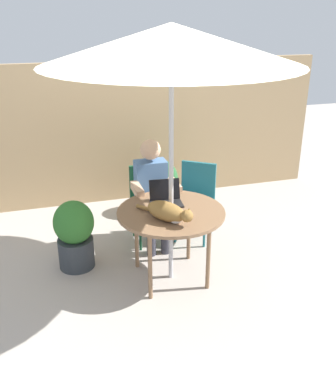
{
  "coord_description": "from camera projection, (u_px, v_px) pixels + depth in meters",
  "views": [
    {
      "loc": [
        -1.07,
        -3.53,
        2.48
      ],
      "look_at": [
        0.0,
        0.1,
        0.88
      ],
      "focal_mm": 40.74,
      "sensor_mm": 36.0,
      "label": 1
    }
  ],
  "objects": [
    {
      "name": "ground_plane",
      "position": [
        171.0,
        277.0,
        4.36
      ],
      "size": [
        14.0,
        14.0,
        0.0
      ],
      "primitive_type": "plane",
      "color": "#ADA399"
    },
    {
      "name": "fence_back",
      "position": [
        126.0,
        133.0,
        5.85
      ],
      "size": [
        5.43,
        0.08,
        1.88
      ],
      "primitive_type": "cube",
      "color": "tan",
      "rests_on": "ground"
    },
    {
      "name": "patio_table",
      "position": [
        171.0,
        217.0,
        4.1
      ],
      "size": [
        1.02,
        1.02,
        0.73
      ],
      "color": "brown",
      "rests_on": "ground"
    },
    {
      "name": "patio_umbrella",
      "position": [
        172.0,
        44.0,
        3.5
      ],
      "size": [
        2.18,
        2.18,
        2.38
      ],
      "color": "#B7B7BC",
      "rests_on": "ground"
    },
    {
      "name": "chair_occupied",
      "position": [
        149.0,
        198.0,
        4.92
      ],
      "size": [
        0.4,
        0.4,
        0.87
      ],
      "color": "#194C2D",
      "rests_on": "ground"
    },
    {
      "name": "chair_empty",
      "position": [
        196.0,
        195.0,
        4.99
      ],
      "size": [
        0.56,
        0.56,
        0.87
      ],
      "color": "#1E606B",
      "rests_on": "ground"
    },
    {
      "name": "person_seated",
      "position": [
        152.0,
        189.0,
        4.71
      ],
      "size": [
        0.48,
        0.48,
        1.21
      ],
      "color": "#4C72A5",
      "rests_on": "ground"
    },
    {
      "name": "laptop",
      "position": [
        166.0,
        196.0,
        4.23
      ],
      "size": [
        0.32,
        0.27,
        0.21
      ],
      "color": "black",
      "rests_on": "patio_table"
    },
    {
      "name": "cat",
      "position": [
        168.0,
        212.0,
        3.86
      ],
      "size": [
        0.4,
        0.57,
        0.17
      ],
      "color": "olive",
      "rests_on": "patio_table"
    },
    {
      "name": "potted_plant_near_fence",
      "position": [
        161.0,
        184.0,
        5.62
      ],
      "size": [
        0.44,
        0.44,
        0.71
      ],
      "color": "#9E5138",
      "rests_on": "ground"
    },
    {
      "name": "potted_plant_by_chair",
      "position": [
        75.0,
        233.0,
        4.4
      ],
      "size": [
        0.41,
        0.41,
        0.73
      ],
      "color": "#33383D",
      "rests_on": "ground"
    }
  ]
}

